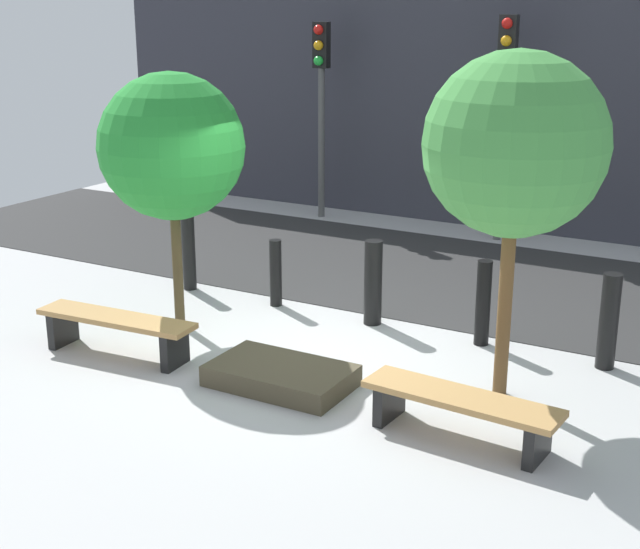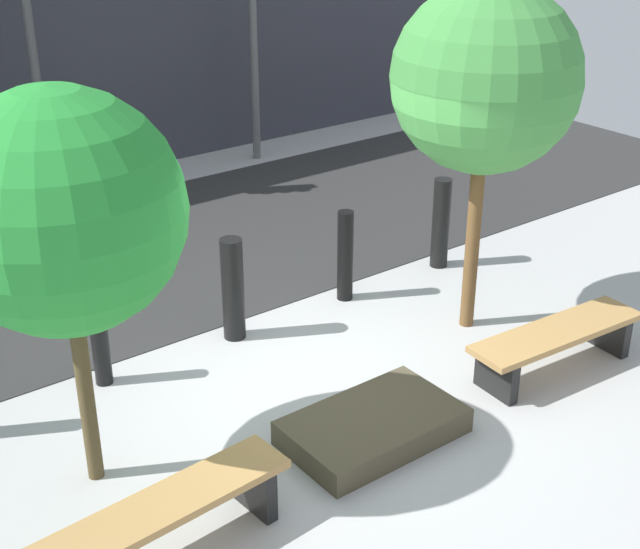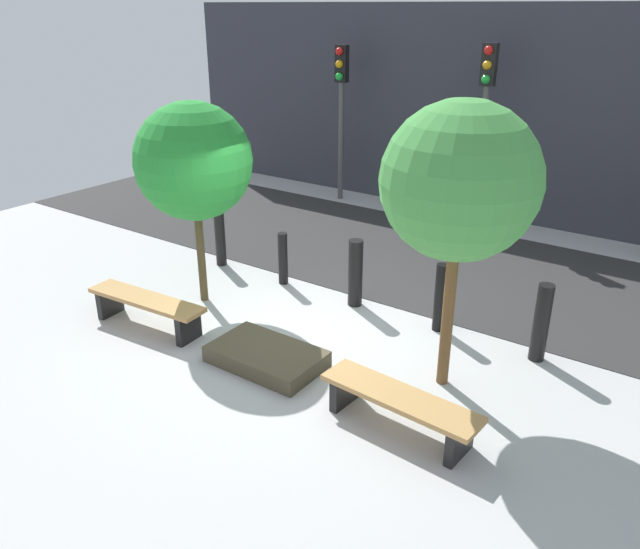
{
  "view_description": "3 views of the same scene",
  "coord_description": "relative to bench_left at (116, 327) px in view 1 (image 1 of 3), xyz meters",
  "views": [
    {
      "loc": [
        4.49,
        -7.96,
        3.77
      ],
      "look_at": [
        0.07,
        -0.15,
        1.02
      ],
      "focal_mm": 50.0,
      "sensor_mm": 36.0,
      "label": 1
    },
    {
      "loc": [
        -3.99,
        -5.38,
        4.35
      ],
      "look_at": [
        -0.02,
        -0.16,
        1.23
      ],
      "focal_mm": 50.0,
      "sensor_mm": 36.0,
      "label": 2
    },
    {
      "loc": [
        4.52,
        -6.08,
        4.23
      ],
      "look_at": [
        0.45,
        -0.29,
        1.16
      ],
      "focal_mm": 35.0,
      "sensor_mm": 36.0,
      "label": 3
    }
  ],
  "objects": [
    {
      "name": "ground_plane",
      "position": [
        2.02,
        1.05,
        -0.34
      ],
      "size": [
        18.0,
        18.0,
        0.0
      ],
      "primitive_type": "plane",
      "color": "#B3B3B3"
    },
    {
      "name": "road_strip",
      "position": [
        2.02,
        4.61,
        -0.33
      ],
      "size": [
        18.0,
        4.09,
        0.01
      ],
      "primitive_type": "cube",
      "color": "#2E2E2E",
      "rests_on": "ground"
    },
    {
      "name": "building_facade",
      "position": [
        2.02,
        7.89,
        1.81
      ],
      "size": [
        16.2,
        0.5,
        4.29
      ],
      "primitive_type": "cube",
      "color": "#33333D",
      "rests_on": "ground"
    },
    {
      "name": "bench_left",
      "position": [
        0.0,
        0.0,
        0.0
      ],
      "size": [
        1.92,
        0.55,
        0.46
      ],
      "rotation": [
        0.0,
        0.0,
        0.07
      ],
      "color": "black",
      "rests_on": "ground"
    },
    {
      "name": "bench_right",
      "position": [
        4.03,
        0.0,
        -0.02
      ],
      "size": [
        1.84,
        0.59,
        0.43
      ],
      "rotation": [
        0.0,
        0.0,
        -0.07
      ],
      "color": "black",
      "rests_on": "ground"
    },
    {
      "name": "planter_bed",
      "position": [
        2.02,
        0.2,
        -0.23
      ],
      "size": [
        1.43,
        0.86,
        0.22
      ],
      "primitive_type": "cube",
      "color": "#4C4431",
      "rests_on": "ground"
    },
    {
      "name": "tree_behind_left_bench",
      "position": [
        0.0,
        1.11,
        1.84
      ],
      "size": [
        1.7,
        1.7,
        3.03
      ],
      "color": "#4E4026",
      "rests_on": "ground"
    },
    {
      "name": "tree_behind_right_bench",
      "position": [
        4.03,
        1.11,
        2.16
      ],
      "size": [
        1.74,
        1.74,
        3.38
      ],
      "color": "brown",
      "rests_on": "ground"
    },
    {
      "name": "bollard_far_left",
      "position": [
        -0.77,
        2.31,
        0.18
      ],
      "size": [
        0.18,
        0.18,
        1.03
      ],
      "primitive_type": "cylinder",
      "color": "black",
      "rests_on": "ground"
    },
    {
      "name": "bollard_left",
      "position": [
        0.62,
        2.31,
        0.1
      ],
      "size": [
        0.16,
        0.16,
        0.87
      ],
      "primitive_type": "cylinder",
      "color": "black",
      "rests_on": "ground"
    },
    {
      "name": "bollard_center",
      "position": [
        2.02,
        2.31,
        0.19
      ],
      "size": [
        0.22,
        0.22,
        1.05
      ],
      "primitive_type": "cylinder",
      "color": "black",
      "rests_on": "ground"
    },
    {
      "name": "bollard_right",
      "position": [
        3.41,
        2.31,
        0.16
      ],
      "size": [
        0.17,
        0.17,
        1.0
      ],
      "primitive_type": "cylinder",
      "color": "black",
      "rests_on": "ground"
    },
    {
      "name": "bollard_far_right",
      "position": [
        4.8,
        2.31,
        0.19
      ],
      "size": [
        0.2,
        0.2,
        1.06
      ],
      "primitive_type": "cylinder",
      "color": "black",
      "rests_on": "ground"
    },
    {
      "name": "traffic_light_west",
      "position": [
        -1.32,
        6.94,
        2.05
      ],
      "size": [
        0.28,
        0.27,
        3.44
      ],
      "color": "#4E4E4E",
      "rests_on": "ground"
    },
    {
      "name": "traffic_light_mid_west",
      "position": [
        2.02,
        6.94,
        2.14
      ],
      "size": [
        0.28,
        0.27,
        3.58
      ],
      "color": "#4E4E4E",
      "rests_on": "ground"
    }
  ]
}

